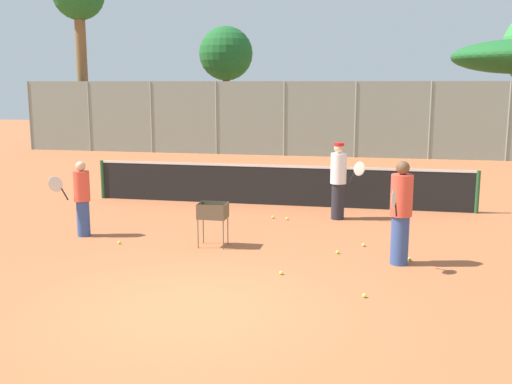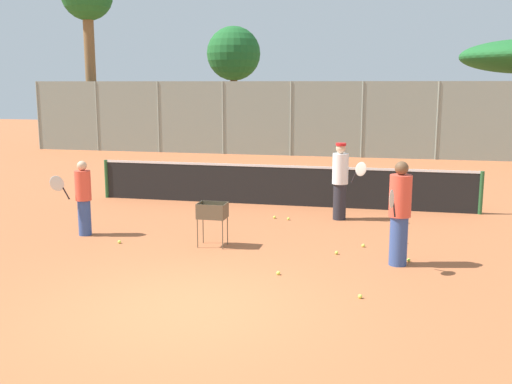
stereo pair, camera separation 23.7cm
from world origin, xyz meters
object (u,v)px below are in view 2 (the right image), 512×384
(player_red_cap, at_px, (400,213))
(tennis_net, at_px, (281,184))
(player_white_outfit, at_px, (83,197))
(player_yellow_shirt, at_px, (340,180))
(ball_cart, at_px, (212,214))

(player_red_cap, bearing_deg, tennis_net, -132.53)
(player_white_outfit, distance_m, player_yellow_shirt, 5.82)
(player_yellow_shirt, bearing_deg, tennis_net, 169.29)
(player_white_outfit, relative_size, player_red_cap, 0.86)
(tennis_net, bearing_deg, player_red_cap, -58.00)
(tennis_net, distance_m, player_red_cap, 5.62)
(ball_cart, bearing_deg, tennis_net, 81.97)
(ball_cart, bearing_deg, player_yellow_shirt, 52.43)
(tennis_net, distance_m, ball_cart, 4.32)
(player_white_outfit, bearing_deg, tennis_net, -156.86)
(player_yellow_shirt, bearing_deg, ball_cart, -99.32)
(tennis_net, relative_size, player_yellow_shirt, 5.55)
(player_white_outfit, xyz_separation_m, player_yellow_shirt, (5.17, 2.68, 0.12))
(tennis_net, bearing_deg, player_yellow_shirt, -38.95)
(player_yellow_shirt, bearing_deg, player_white_outfit, -124.35)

